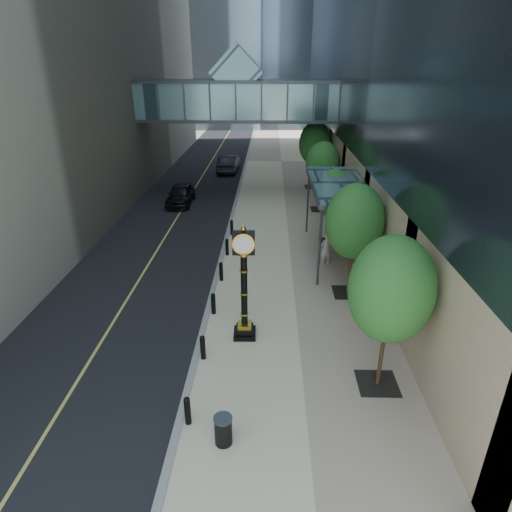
# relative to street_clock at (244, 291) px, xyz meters

# --- Properties ---
(ground) EXTENTS (320.00, 320.00, 0.00)m
(ground) POSITION_rel_street_clock_xyz_m (1.21, -5.74, -2.13)
(ground) COLOR gray
(ground) RESTS_ON ground
(road) EXTENTS (8.00, 180.00, 0.02)m
(road) POSITION_rel_street_clock_xyz_m (-5.79, 34.26, -2.12)
(road) COLOR black
(road) RESTS_ON ground
(sidewalk) EXTENTS (8.00, 180.00, 0.06)m
(sidewalk) POSITION_rel_street_clock_xyz_m (2.21, 34.26, -2.10)
(sidewalk) COLOR beige
(sidewalk) RESTS_ON ground
(curb) EXTENTS (0.25, 180.00, 0.07)m
(curb) POSITION_rel_street_clock_xyz_m (-1.79, 34.26, -2.10)
(curb) COLOR gray
(curb) RESTS_ON ground
(skywalk) EXTENTS (17.00, 4.20, 5.80)m
(skywalk) POSITION_rel_street_clock_xyz_m (-1.79, 22.26, 5.58)
(skywalk) COLOR slate
(skywalk) RESTS_ON ground
(entrance_canopy) EXTENTS (3.00, 8.00, 4.38)m
(entrance_canopy) POSITION_rel_street_clock_xyz_m (4.69, 8.26, 2.06)
(entrance_canopy) COLOR #383F44
(entrance_canopy) RESTS_ON ground
(bollard_row) EXTENTS (0.20, 16.20, 0.90)m
(bollard_row) POSITION_rel_street_clock_xyz_m (-1.49, 3.26, -1.62)
(bollard_row) COLOR black
(bollard_row) RESTS_ON sidewalk
(street_trees) EXTENTS (2.78, 28.74, 5.71)m
(street_trees) POSITION_rel_street_clock_xyz_m (4.81, 10.27, 1.54)
(street_trees) COLOR black
(street_trees) RESTS_ON sidewalk
(street_clock) EXTENTS (0.92, 0.92, 4.78)m
(street_clock) POSITION_rel_street_clock_xyz_m (0.00, 0.00, 0.00)
(street_clock) COLOR black
(street_clock) RESTS_ON sidewalk
(trash_bin) EXTENTS (0.59, 0.59, 0.90)m
(trash_bin) POSITION_rel_street_clock_xyz_m (-0.31, -5.46, -1.62)
(trash_bin) COLOR black
(trash_bin) RESTS_ON sidewalk
(pedestrian) EXTENTS (0.79, 0.67, 1.82)m
(pedestrian) POSITION_rel_street_clock_xyz_m (4.08, 7.00, -1.16)
(pedestrian) COLOR #B8B3A9
(pedestrian) RESTS_ON sidewalk
(car_near) EXTENTS (1.85, 4.55, 1.55)m
(car_near) POSITION_rel_street_clock_xyz_m (-6.14, 18.00, -1.34)
(car_near) COLOR black
(car_near) RESTS_ON road
(car_far) EXTENTS (2.04, 5.25, 1.70)m
(car_far) POSITION_rel_street_clock_xyz_m (-3.32, 29.23, -1.26)
(car_far) COLOR black
(car_far) RESTS_ON road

